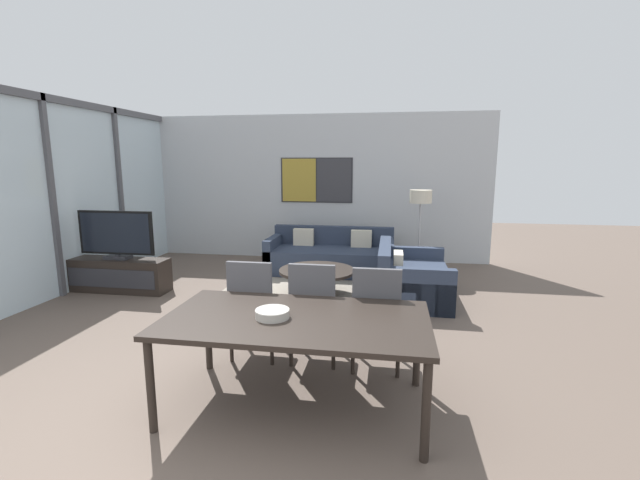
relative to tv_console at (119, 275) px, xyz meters
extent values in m
plane|color=brown|center=(2.30, -3.38, -0.24)|extent=(24.00, 24.00, 0.00)
cube|color=silver|center=(2.30, 2.70, 1.16)|extent=(7.03, 0.06, 2.80)
cube|color=#2D2D33|center=(2.51, 2.66, 1.31)|extent=(1.41, 0.01, 0.86)
cube|color=#B29333|center=(2.17, 2.66, 1.31)|extent=(0.66, 0.02, 0.82)
cube|color=#38383D|center=(2.85, 2.66, 1.31)|extent=(0.66, 0.02, 0.82)
cube|color=silver|center=(-0.72, -0.34, 1.16)|extent=(0.02, 6.08, 2.80)
cube|color=#515156|center=(-0.69, -0.34, 2.51)|extent=(0.07, 6.08, 0.10)
cube|color=#515156|center=(-0.69, -0.34, 1.16)|extent=(0.07, 0.08, 2.80)
cube|color=#515156|center=(-0.69, 1.18, 1.16)|extent=(0.07, 0.08, 2.80)
cube|color=gray|center=(2.94, 0.26, -0.24)|extent=(2.88, 1.69, 0.01)
cube|color=black|center=(0.00, 0.00, 0.00)|extent=(1.48, 0.40, 0.49)
cube|color=#2D2D33|center=(0.00, -0.20, 0.00)|extent=(1.36, 0.01, 0.27)
cube|color=#2D2D33|center=(0.00, 0.00, 0.27)|extent=(0.36, 0.20, 0.05)
cube|color=#2D2D33|center=(0.00, 0.00, 0.33)|extent=(0.06, 0.03, 0.08)
cube|color=black|center=(0.00, 0.00, 0.64)|extent=(1.16, 0.04, 0.64)
cube|color=black|center=(0.00, -0.02, 0.64)|extent=(1.08, 0.01, 0.58)
cube|color=#2D384C|center=(2.94, 1.62, -0.03)|extent=(2.17, 0.96, 0.42)
cube|color=#2D384C|center=(2.94, 2.02, 0.13)|extent=(2.17, 0.16, 0.75)
cube|color=#2D384C|center=(1.92, 1.62, 0.06)|extent=(0.14, 0.96, 0.60)
cube|color=#2D384C|center=(3.95, 1.62, 0.06)|extent=(0.14, 0.96, 0.60)
cube|color=beige|center=(2.42, 1.84, 0.33)|extent=(0.36, 0.12, 0.30)
cube|color=beige|center=(3.45, 1.84, 0.33)|extent=(0.36, 0.12, 0.30)
cube|color=#2D384C|center=(4.29, 0.38, -0.03)|extent=(0.96, 1.51, 0.42)
cube|color=#2D384C|center=(3.89, 0.38, 0.13)|extent=(0.16, 1.51, 0.75)
cube|color=#2D384C|center=(4.29, -0.31, 0.06)|extent=(0.96, 0.14, 0.60)
cube|color=#2D384C|center=(4.29, 1.06, 0.06)|extent=(0.96, 0.14, 0.60)
cube|color=beige|center=(4.07, 0.04, 0.33)|extent=(0.12, 0.36, 0.30)
cylinder|color=black|center=(2.94, 0.26, -0.23)|extent=(0.49, 0.49, 0.03)
cylinder|color=black|center=(2.94, 0.26, -0.07)|extent=(0.19, 0.19, 0.35)
cylinder|color=black|center=(2.94, 0.26, 0.12)|extent=(1.08, 1.08, 0.04)
cube|color=black|center=(3.27, -2.57, 0.47)|extent=(2.00, 1.08, 0.04)
cylinder|color=black|center=(2.33, -3.05, 0.10)|extent=(0.06, 0.06, 0.70)
cylinder|color=black|center=(4.21, -3.05, 0.10)|extent=(0.06, 0.06, 0.70)
cylinder|color=black|center=(2.33, -2.09, 0.10)|extent=(0.06, 0.06, 0.70)
cylinder|color=black|center=(4.21, -2.09, 0.10)|extent=(0.06, 0.06, 0.70)
cube|color=#4C4C51|center=(2.68, -1.72, 0.19)|extent=(0.46, 0.46, 0.06)
cube|color=#4C4C51|center=(2.68, -1.93, 0.48)|extent=(0.42, 0.05, 0.53)
cylinder|color=black|center=(2.48, -1.92, -0.04)|extent=(0.04, 0.04, 0.40)
cylinder|color=black|center=(2.88, -1.92, -0.04)|extent=(0.04, 0.04, 0.40)
cylinder|color=black|center=(2.48, -1.52, -0.04)|extent=(0.04, 0.04, 0.40)
cylinder|color=black|center=(2.88, -1.52, -0.04)|extent=(0.04, 0.04, 0.40)
cube|color=#4C4C51|center=(3.27, -1.72, 0.19)|extent=(0.46, 0.46, 0.06)
cube|color=#4C4C51|center=(3.27, -1.92, 0.48)|extent=(0.42, 0.05, 0.53)
cylinder|color=black|center=(3.07, -1.92, -0.04)|extent=(0.04, 0.04, 0.40)
cylinder|color=black|center=(3.47, -1.92, -0.04)|extent=(0.04, 0.04, 0.40)
cylinder|color=black|center=(3.07, -1.52, -0.04)|extent=(0.04, 0.04, 0.40)
cylinder|color=black|center=(3.47, -1.52, -0.04)|extent=(0.04, 0.04, 0.40)
cube|color=#4C4C51|center=(3.85, -1.77, 0.19)|extent=(0.46, 0.46, 0.06)
cube|color=#4C4C51|center=(3.85, -1.98, 0.48)|extent=(0.42, 0.05, 0.53)
cylinder|color=black|center=(3.65, -1.97, -0.04)|extent=(0.04, 0.04, 0.40)
cylinder|color=black|center=(4.05, -1.97, -0.04)|extent=(0.04, 0.04, 0.40)
cylinder|color=black|center=(3.65, -1.57, -0.04)|extent=(0.04, 0.04, 0.40)
cylinder|color=black|center=(4.05, -1.57, -0.04)|extent=(0.04, 0.04, 0.40)
cylinder|color=#B7B2A8|center=(3.09, -2.62, 0.53)|extent=(0.26, 0.26, 0.07)
torus|color=#B7B2A8|center=(3.09, -2.62, 0.55)|extent=(0.26, 0.26, 0.02)
cylinder|color=#2D2D33|center=(4.44, 1.73, -0.23)|extent=(0.28, 0.28, 0.02)
cylinder|color=#B7B7BC|center=(4.44, 1.73, 0.38)|extent=(0.03, 0.03, 1.20)
cylinder|color=beige|center=(4.44, 1.73, 1.09)|extent=(0.37, 0.37, 0.22)
camera|label=1|loc=(3.95, -5.58, 1.64)|focal=24.00mm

